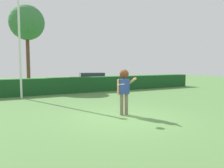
% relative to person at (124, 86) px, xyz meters
% --- Properties ---
extents(ground_plane, '(60.00, 60.00, 0.00)m').
position_rel_person_xyz_m(ground_plane, '(-0.24, -0.36, -1.17)').
color(ground_plane, '#517D40').
extents(person, '(0.56, 0.81, 1.80)m').
position_rel_person_xyz_m(person, '(0.00, 0.00, 0.00)').
color(person, '#766553').
rests_on(person, ground).
extents(frisbee, '(0.24, 0.25, 0.05)m').
position_rel_person_xyz_m(frisbee, '(-0.52, -0.66, 0.12)').
color(frisbee, white).
extents(lamppost, '(0.24, 0.24, 6.41)m').
position_rel_person_xyz_m(lamppost, '(-3.10, 6.58, 2.36)').
color(lamppost, silver).
rests_on(lamppost, ground).
extents(hedge_row, '(22.51, 0.90, 1.08)m').
position_rel_person_xyz_m(hedge_row, '(-0.24, 7.71, -0.62)').
color(hedge_row, '#194C21').
rests_on(hedge_row, ground).
extents(parked_car_green, '(4.49, 2.68, 1.25)m').
position_rel_person_xyz_m(parked_car_green, '(3.61, 11.79, -0.48)').
color(parked_car_green, '#1E6633').
rests_on(parked_car_green, ground).
extents(oak_tree, '(2.96, 2.96, 7.07)m').
position_rel_person_xyz_m(oak_tree, '(-1.84, 13.05, 4.37)').
color(oak_tree, brown).
rests_on(oak_tree, ground).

